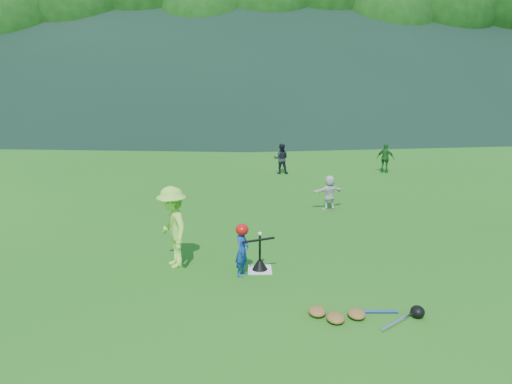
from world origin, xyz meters
TOP-DOWN VIEW (x-y plane):
  - ground at (0.00, 0.00)m, footprint 120.00×120.00m
  - home_plate at (0.00, 0.00)m, footprint 0.45×0.45m
  - baseball at (0.00, 0.00)m, footprint 0.08×0.08m
  - batter_child at (-0.33, -0.21)m, footprint 0.35×0.42m
  - adult_coach at (-1.67, 0.27)m, footprint 0.95×1.18m
  - fielder_b at (1.08, 8.60)m, footprint 0.56×0.46m
  - fielder_c at (4.83, 8.61)m, footprint 0.67×0.51m
  - fielder_d at (2.02, 4.02)m, footprint 0.92×0.52m
  - batting_tee at (0.00, 0.00)m, footprint 0.30×0.30m
  - batter_gear at (-0.31, -0.22)m, footprint 0.72×0.27m
  - equipment_pile at (1.44, -1.89)m, footprint 1.80×0.73m
  - outfield_fence at (0.00, 28.00)m, footprint 70.07×0.08m
  - tree_line at (0.20, 33.83)m, footprint 70.04×11.40m

SIDE VIEW (x-z plane):
  - ground at x=0.00m, z-range 0.00..0.00m
  - home_plate at x=0.00m, z-range 0.00..0.02m
  - equipment_pile at x=1.44m, z-range -0.03..0.16m
  - batting_tee at x=0.00m, z-range -0.21..0.47m
  - fielder_d at x=2.02m, z-range 0.00..0.95m
  - batter_child at x=-0.33m, z-range 0.00..0.97m
  - fielder_c at x=4.83m, z-range 0.00..1.06m
  - fielder_b at x=1.08m, z-range 0.00..1.08m
  - outfield_fence at x=0.00m, z-range 0.03..1.36m
  - baseball at x=0.00m, z-range 0.70..0.78m
  - adult_coach at x=-1.67m, z-range 0.00..1.59m
  - batter_gear at x=-0.31m, z-range 0.71..1.04m
  - tree_line at x=0.20m, z-range 0.80..15.62m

